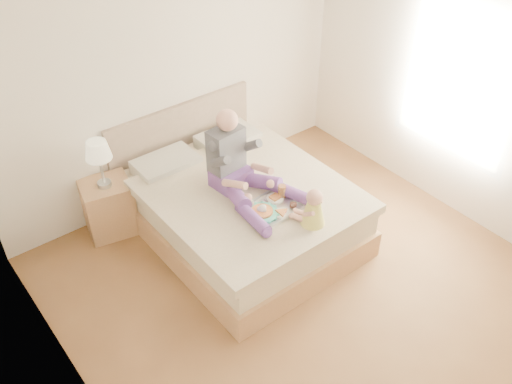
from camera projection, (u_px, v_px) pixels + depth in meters
room at (330, 149)px, 4.25m from camera, size 4.02×4.22×2.71m
bed at (238, 205)px, 5.60m from camera, size 1.70×2.18×1.00m
nightstand at (109, 207)px, 5.63m from camera, size 0.54×0.50×0.57m
lamp at (98, 153)px, 5.21m from camera, size 0.24×0.24×0.50m
adult at (239, 169)px, 5.18m from camera, size 0.68×1.00×0.81m
tray at (270, 207)px, 5.07m from camera, size 0.52×0.42×0.14m
baby at (313, 210)px, 4.86m from camera, size 0.26×0.32×0.35m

